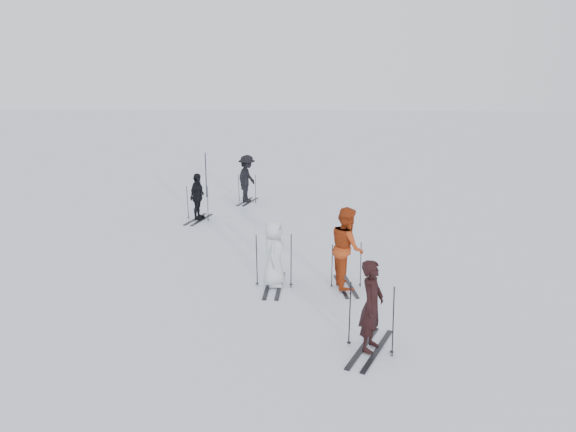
{
  "coord_description": "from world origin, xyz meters",
  "views": [
    {
      "loc": [
        0.68,
        -14.48,
        5.02
      ],
      "look_at": [
        0.0,
        1.0,
        1.0
      ],
      "focal_mm": 35.0,
      "sensor_mm": 36.0,
      "label": 1
    }
  ],
  "objects_px": {
    "skier_uphill_left": "(197,197)",
    "skier_uphill_far": "(247,179)",
    "piste_marker": "(206,175)",
    "skier_grey": "(274,254)",
    "skier_near_dark": "(372,307)",
    "skier_red": "(347,248)"
  },
  "relations": [
    {
      "from": "skier_red",
      "to": "skier_grey",
      "type": "distance_m",
      "value": 1.73
    },
    {
      "from": "skier_uphill_far",
      "to": "piste_marker",
      "type": "distance_m",
      "value": 1.95
    },
    {
      "from": "skier_red",
      "to": "skier_grey",
      "type": "height_order",
      "value": "skier_red"
    },
    {
      "from": "skier_uphill_left",
      "to": "skier_uphill_far",
      "type": "distance_m",
      "value": 3.13
    },
    {
      "from": "skier_uphill_left",
      "to": "skier_uphill_far",
      "type": "bearing_deg",
      "value": -12.5
    },
    {
      "from": "skier_near_dark",
      "to": "skier_uphill_far",
      "type": "distance_m",
      "value": 12.5
    },
    {
      "from": "skier_grey",
      "to": "skier_uphill_left",
      "type": "bearing_deg",
      "value": 28.54
    },
    {
      "from": "skier_grey",
      "to": "skier_uphill_left",
      "type": "relative_size",
      "value": 1.0
    },
    {
      "from": "skier_uphill_far",
      "to": "piste_marker",
      "type": "height_order",
      "value": "skier_uphill_far"
    },
    {
      "from": "skier_grey",
      "to": "skier_uphill_left",
      "type": "distance_m",
      "value": 6.78
    },
    {
      "from": "skier_uphill_far",
      "to": "piste_marker",
      "type": "relative_size",
      "value": 1.0
    },
    {
      "from": "piste_marker",
      "to": "skier_grey",
      "type": "bearing_deg",
      "value": -70.47
    },
    {
      "from": "skier_grey",
      "to": "skier_uphill_far",
      "type": "xyz_separation_m",
      "value": [
        -1.66,
        8.85,
        0.11
      ]
    },
    {
      "from": "skier_near_dark",
      "to": "skier_uphill_left",
      "type": "bearing_deg",
      "value": 51.68
    },
    {
      "from": "skier_uphill_left",
      "to": "piste_marker",
      "type": "xyz_separation_m",
      "value": [
        -0.38,
        3.62,
        0.11
      ]
    },
    {
      "from": "skier_near_dark",
      "to": "skier_uphill_far",
      "type": "relative_size",
      "value": 0.94
    },
    {
      "from": "skier_grey",
      "to": "skier_near_dark",
      "type": "bearing_deg",
      "value": -145.48
    },
    {
      "from": "skier_near_dark",
      "to": "skier_grey",
      "type": "bearing_deg",
      "value": 55.55
    },
    {
      "from": "skier_red",
      "to": "skier_uphill_left",
      "type": "xyz_separation_m",
      "value": [
        -4.78,
        6.03,
        -0.16
      ]
    },
    {
      "from": "skier_red",
      "to": "skier_near_dark",
      "type": "bearing_deg",
      "value": 176.28
    },
    {
      "from": "skier_near_dark",
      "to": "skier_grey",
      "type": "height_order",
      "value": "skier_near_dark"
    },
    {
      "from": "skier_grey",
      "to": "skier_uphill_left",
      "type": "height_order",
      "value": "skier_grey"
    }
  ]
}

